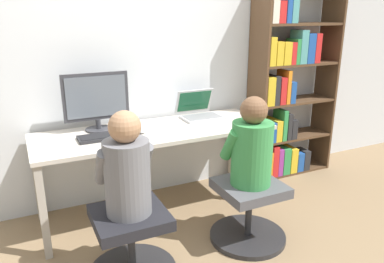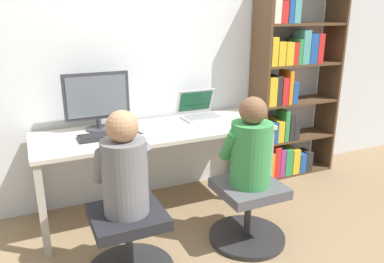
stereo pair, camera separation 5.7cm
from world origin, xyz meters
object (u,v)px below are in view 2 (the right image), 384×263
at_px(keyboard, 107,136).
at_px(person_at_laptop, 251,147).
at_px(desktop_monitor, 97,101).
at_px(office_chair_left, 129,242).
at_px(person_at_monitor, 124,169).
at_px(bookshelf, 288,93).
at_px(office_chair_right, 248,211).
at_px(laptop, 200,112).

height_order(keyboard, person_at_laptop, person_at_laptop).
height_order(desktop_monitor, keyboard, desktop_monitor).
xyz_separation_m(office_chair_left, person_at_monitor, (-0.00, 0.00, 0.50)).
relative_size(desktop_monitor, bookshelf, 0.27).
bearing_deg(office_chair_right, desktop_monitor, 134.96).
distance_m(keyboard, person_at_monitor, 0.66).
xyz_separation_m(laptop, person_at_monitor, (-0.91, -0.88, -0.04)).
xyz_separation_m(desktop_monitor, laptop, (0.89, 0.00, -0.18)).
xyz_separation_m(office_chair_left, office_chair_right, (0.88, 0.02, 0.00)).
bearing_deg(keyboard, person_at_laptop, -37.03).
relative_size(laptop, keyboard, 0.84).
height_order(desktop_monitor, office_chair_left, desktop_monitor).
relative_size(desktop_monitor, office_chair_left, 0.90).
distance_m(person_at_monitor, person_at_laptop, 0.88).
height_order(office_chair_right, person_at_laptop, person_at_laptop).
bearing_deg(laptop, office_chair_right, -91.84).
relative_size(office_chair_left, person_at_monitor, 0.88).
relative_size(keyboard, office_chair_left, 0.74).
distance_m(laptop, person_at_monitor, 1.27).
relative_size(laptop, office_chair_left, 0.62).
bearing_deg(desktop_monitor, laptop, 0.08).
bearing_deg(office_chair_left, keyboard, 86.77).
bearing_deg(bookshelf, person_at_monitor, -154.64).
distance_m(desktop_monitor, person_at_laptop, 1.23).
bearing_deg(laptop, office_chair_left, -135.86).
distance_m(office_chair_right, person_at_laptop, 0.49).
bearing_deg(person_at_laptop, bookshelf, 41.50).
relative_size(desktop_monitor, keyboard, 1.22).
height_order(keyboard, bookshelf, bookshelf).
distance_m(desktop_monitor, office_chair_left, 1.14).
distance_m(desktop_monitor, bookshelf, 1.82).
bearing_deg(office_chair_right, keyboard, 142.78).
height_order(keyboard, office_chair_right, keyboard).
height_order(laptop, bookshelf, bookshelf).
bearing_deg(person_at_laptop, office_chair_left, -178.21).
relative_size(office_chair_left, person_at_laptop, 0.89).
bearing_deg(bookshelf, laptop, 179.72).
bearing_deg(office_chair_left, person_at_monitor, 90.00).
bearing_deg(desktop_monitor, office_chair_right, -45.04).
distance_m(laptop, bookshelf, 0.94).
height_order(office_chair_left, person_at_monitor, person_at_monitor).
height_order(person_at_monitor, person_at_laptop, person_at_monitor).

